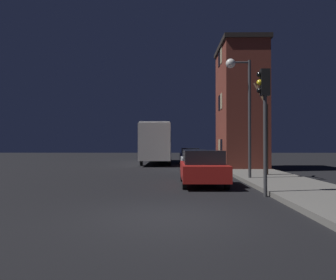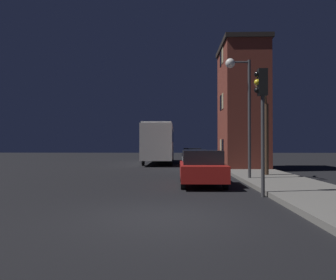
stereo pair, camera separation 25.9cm
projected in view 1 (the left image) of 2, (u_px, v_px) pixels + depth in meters
name	position (u px, v px, depth m)	size (l,w,h in m)	color
ground_plane	(168.00, 217.00, 7.94)	(120.00, 120.00, 0.00)	black
brick_building	(240.00, 105.00, 23.55)	(3.12, 5.38, 8.77)	brown
streetlamp	(241.00, 92.00, 15.59)	(1.20, 0.46, 5.68)	#38383A
traffic_light	(264.00, 105.00, 10.99)	(0.43, 0.24, 4.29)	#38383A
bare_tree	(265.00, 132.00, 17.13)	(0.64, 1.76, 4.92)	#473323
bus	(158.00, 141.00, 30.55)	(2.51, 11.37, 3.54)	beige
car_near_lane	(203.00, 167.00, 14.08)	(1.82, 4.24, 1.50)	#B21E19
car_mid_lane	(194.00, 159.00, 22.34)	(1.72, 3.90, 1.41)	#B7BABF
car_far_lane	(190.00, 155.00, 29.99)	(1.76, 4.30, 1.42)	navy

